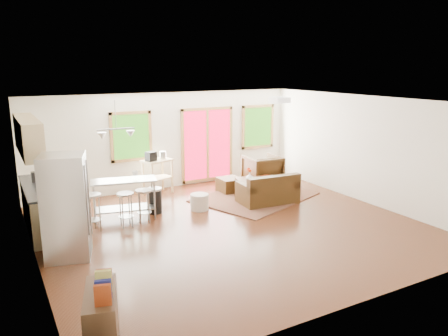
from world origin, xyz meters
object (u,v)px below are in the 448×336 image
coffee_table (257,181)px  refrigerator (66,207)px  rug (255,197)px  loveseat (268,192)px  ottoman (230,185)px  island (124,192)px  kitchen_cart (157,165)px  armchair (262,169)px

coffee_table → refrigerator: refrigerator is taller
rug → loveseat: loveseat is taller
ottoman → island: island is taller
kitchen_cart → refrigerator: bearing=-132.9°
ottoman → coffee_table: bearing=-47.3°
rug → kitchen_cart: bearing=143.9°
coffee_table → loveseat: bearing=-103.0°
loveseat → armchair: 1.68m
armchair → island: 4.27m
loveseat → island: 3.45m
rug → kitchen_cart: (-2.07, 1.51, 0.77)m
island → rug: bearing=-1.1°
ottoman → island: size_ratio=0.39×
coffee_table → armchair: 0.95m
loveseat → refrigerator: refrigerator is taller
coffee_table → armchair: (0.62, 0.71, 0.11)m
rug → ottoman: 0.85m
refrigerator → coffee_table: bearing=33.9°
ottoman → refrigerator: size_ratio=0.31×
ottoman → refrigerator: refrigerator is taller
coffee_table → refrigerator: (-4.98, -1.62, 0.56)m
loveseat → kitchen_cart: kitchen_cart is taller
rug → ottoman: bearing=112.2°
rug → coffee_table: bearing=46.6°
loveseat → island: size_ratio=0.98×
armchair → rug: bearing=52.2°
loveseat → ottoman: loveseat is taller
loveseat → coffee_table: loveseat is taller
loveseat → coffee_table: bearing=80.8°
armchair → island: (-4.18, -0.85, 0.14)m
coffee_table → island: bearing=-177.7°
kitchen_cart → loveseat: bearing=-44.5°
armchair → loveseat: bearing=65.5°
coffee_table → rug: bearing=-133.4°
refrigerator → ottoman: bearing=41.9°
ottoman → armchair: bearing=7.6°
armchair → island: size_ratio=0.64×
ottoman → island: (-3.04, -0.70, 0.41)m
ottoman → island: bearing=-167.1°
rug → island: island is taller
loveseat → ottoman: size_ratio=2.53×
rug → kitchen_cart: size_ratio=2.44×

